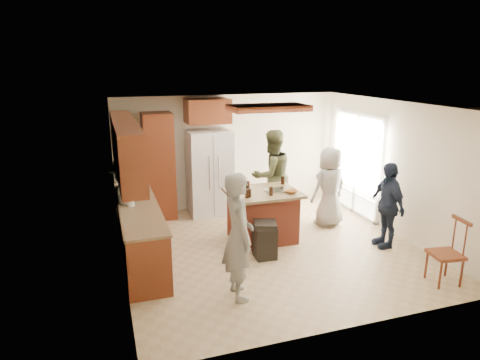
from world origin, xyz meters
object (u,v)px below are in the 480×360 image
object	(u,v)px
person_side_right	(387,205)
kitchen_island	(263,215)
person_behind_left	(272,176)
person_counter	(129,205)
trash_bin	(265,240)
spindle_chair	(447,254)
person_behind_right	(330,187)
refrigerator	(210,173)
person_front_left	(238,236)

from	to	relation	value
person_side_right	kitchen_island	world-z (taller)	person_side_right
person_behind_left	person_side_right	size ratio (longest dim) A/B	1.23
person_side_right	person_counter	xyz separation A→B (m)	(-4.30, 1.18, 0.08)
person_behind_left	person_side_right	bearing A→B (deg)	114.78
trash_bin	spindle_chair	xyz separation A→B (m)	(2.22, -1.62, 0.13)
person_behind_left	spindle_chair	world-z (taller)	person_behind_left
person_counter	trash_bin	distance (m)	2.37
person_behind_left	kitchen_island	bearing A→B (deg)	47.54
person_behind_left	kitchen_island	size ratio (longest dim) A/B	1.47
person_behind_right	refrigerator	world-z (taller)	refrigerator
person_behind_left	person_front_left	bearing A→B (deg)	47.43
person_counter	trash_bin	world-z (taller)	person_counter
person_behind_right	spindle_chair	size ratio (longest dim) A/B	1.60
person_behind_right	spindle_chair	xyz separation A→B (m)	(0.47, -2.63, -0.34)
person_counter	refrigerator	size ratio (longest dim) A/B	0.94
person_side_right	person_counter	bearing A→B (deg)	-100.88
person_behind_left	person_behind_right	distance (m)	1.18
kitchen_island	person_front_left	bearing A→B (deg)	-120.58
person_behind_right	refrigerator	distance (m)	2.53
person_behind_right	trash_bin	bearing A→B (deg)	17.53
person_behind_right	trash_bin	world-z (taller)	person_behind_right
person_behind_right	kitchen_island	world-z (taller)	person_behind_right
person_counter	refrigerator	bearing A→B (deg)	-69.36
refrigerator	kitchen_island	xyz separation A→B (m)	(0.55, -1.72, -0.43)
refrigerator	trash_bin	distance (m)	2.53
person_behind_left	trash_bin	distance (m)	1.95
person_behind_left	trash_bin	bearing A→B (deg)	52.63
trash_bin	spindle_chair	distance (m)	2.75
person_counter	spindle_chair	xyz separation A→B (m)	(4.32, -2.59, -0.39)
person_front_left	person_counter	bearing A→B (deg)	34.45
spindle_chair	person_front_left	bearing A→B (deg)	168.79
person_behind_right	refrigerator	bearing A→B (deg)	-47.00
person_front_left	trash_bin	world-z (taller)	person_front_left
person_front_left	spindle_chair	distance (m)	3.11
person_front_left	person_behind_right	bearing A→B (deg)	-50.20
trash_bin	person_front_left	bearing A→B (deg)	-127.98
person_front_left	refrigerator	xyz separation A→B (m)	(0.48, 3.47, 0.01)
person_behind_right	person_side_right	size ratio (longest dim) A/B	1.04
person_front_left	kitchen_island	world-z (taller)	person_front_left
person_side_right	trash_bin	distance (m)	2.26
person_behind_left	person_counter	xyz separation A→B (m)	(-2.89, -0.71, -0.10)
refrigerator	person_front_left	bearing A→B (deg)	-97.86
spindle_chair	person_counter	bearing A→B (deg)	149.07
person_behind_right	trash_bin	xyz separation A→B (m)	(-1.76, -1.01, -0.48)
person_behind_right	trash_bin	size ratio (longest dim) A/B	2.53
person_front_left	refrigerator	distance (m)	3.50
person_front_left	person_side_right	size ratio (longest dim) A/B	1.17
person_front_left	refrigerator	bearing A→B (deg)	-6.54
person_behind_right	person_counter	size ratio (longest dim) A/B	0.94
person_behind_left	person_behind_right	size ratio (longest dim) A/B	1.18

